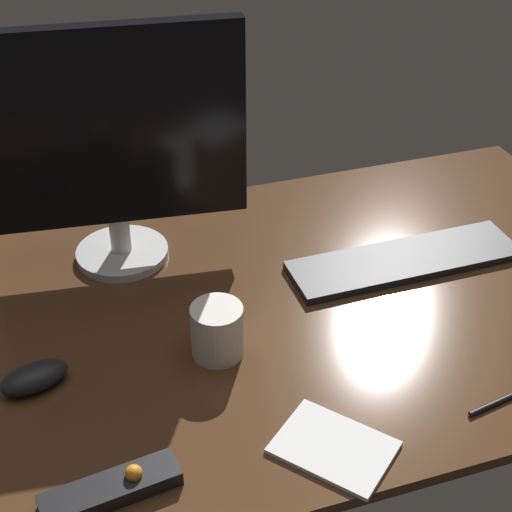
# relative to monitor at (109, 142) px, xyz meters

# --- Properties ---
(desk) EXTENTS (1.40, 0.84, 0.02)m
(desk) POSITION_rel_monitor_xyz_m (0.25, -0.24, -0.25)
(desk) COLOR #4C301C
(desk) RESTS_ON ground
(monitor) EXTENTS (0.48, 0.18, 0.45)m
(monitor) POSITION_rel_monitor_xyz_m (0.00, 0.00, 0.00)
(monitor) COLOR silver
(monitor) RESTS_ON desk
(keyboard) EXTENTS (0.45, 0.13, 0.02)m
(keyboard) POSITION_rel_monitor_xyz_m (0.50, -0.19, -0.24)
(keyboard) COLOR black
(keyboard) RESTS_ON desk
(computer_mouse) EXTENTS (0.12, 0.08, 0.04)m
(computer_mouse) POSITION_rel_monitor_xyz_m (-0.19, -0.31, -0.22)
(computer_mouse) COLOR black
(computer_mouse) RESTS_ON desk
(media_remote) EXTENTS (0.19, 0.07, 0.04)m
(media_remote) POSITION_rel_monitor_xyz_m (-0.11, -0.55, -0.23)
(media_remote) COLOR black
(media_remote) RESTS_ON desk
(coffee_mug) EXTENTS (0.09, 0.09, 0.09)m
(coffee_mug) POSITION_rel_monitor_xyz_m (0.10, -0.32, -0.20)
(coffee_mug) COLOR silver
(coffee_mug) RESTS_ON desk
(notepad) EXTENTS (0.19, 0.20, 0.01)m
(notepad) POSITION_rel_monitor_xyz_m (0.20, -0.57, -0.24)
(notepad) COLOR white
(notepad) RESTS_ON desk
(pen) EXTENTS (0.14, 0.03, 0.01)m
(pen) POSITION_rel_monitor_xyz_m (0.49, -0.56, -0.24)
(pen) COLOR black
(pen) RESTS_ON desk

